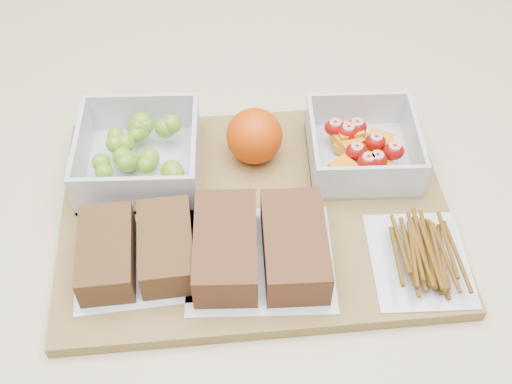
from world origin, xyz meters
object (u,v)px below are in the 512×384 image
fruit_container (362,148)px  sandwich_bag_center (260,247)px  grape_container (141,153)px  sandwich_bag_left (137,251)px  orange (254,136)px  cutting_board (255,212)px  pretzel_bag (421,253)px

fruit_container → sandwich_bag_center: 0.18m
grape_container → sandwich_bag_left: 0.13m
grape_container → sandwich_bag_center: bearing=-45.4°
orange → sandwich_bag_center: orange is taller
cutting_board → fruit_container: fruit_container is taller
grape_container → sandwich_bag_left: bearing=-87.2°
cutting_board → sandwich_bag_left: (-0.12, -0.07, 0.03)m
sandwich_bag_center → pretzel_bag: (0.16, -0.01, -0.01)m
sandwich_bag_center → sandwich_bag_left: bearing=179.1°
cutting_board → grape_container: bearing=150.0°
sandwich_bag_center → pretzel_bag: sandwich_bag_center is taller
orange → grape_container: bearing=-173.2°
grape_container → pretzel_bag: (0.29, -0.14, -0.01)m
orange → pretzel_bag: bearing=-43.1°
sandwich_bag_center → orange: bearing=90.5°
pretzel_bag → orange: bearing=136.9°
fruit_container → grape_container: bearing=-179.1°
orange → sandwich_bag_center: (0.00, -0.15, -0.01)m
sandwich_bag_left → pretzel_bag: (0.29, -0.01, -0.01)m
pretzel_bag → cutting_board: bearing=155.6°
cutting_board → sandwich_bag_left: sandwich_bag_left is taller
cutting_board → fruit_container: size_ratio=3.48×
fruit_container → sandwich_bag_center: size_ratio=0.81×
orange → sandwich_bag_center: bearing=-89.5°
cutting_board → pretzel_bag: pretzel_bag is taller
grape_container → orange: (0.13, 0.02, 0.01)m
cutting_board → sandwich_bag_center: (0.00, -0.07, 0.03)m
sandwich_bag_left → grape_container: bearing=92.8°
grape_container → orange: 0.13m
cutting_board → orange: bearing=85.4°
orange → fruit_container: bearing=-5.4°
sandwich_bag_center → fruit_container: bearing=48.2°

